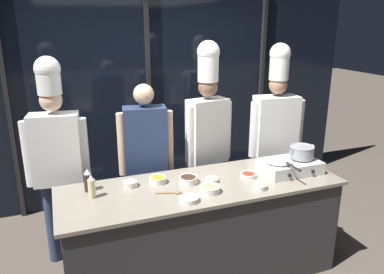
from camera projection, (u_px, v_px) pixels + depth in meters
ground_plane at (202, 273)px, 3.46m from camera, size 24.00×24.00×0.00m
window_wall_back at (148, 95)px, 4.66m from camera, size 5.61×0.09×2.70m
demo_counter at (202, 230)px, 3.33m from camera, size 2.41×0.79×0.90m
portable_stove at (290, 166)px, 3.43m from camera, size 0.53×0.35×0.12m
frying_pan at (279, 160)px, 3.36m from camera, size 0.26×0.44×0.04m
stock_pot at (302, 152)px, 3.44m from camera, size 0.25×0.22×0.12m
squeeze_bottle_soy at (88, 181)px, 3.04m from camera, size 0.07×0.07×0.19m
squeeze_bottle_oil at (92, 187)px, 2.92m from camera, size 0.06×0.06×0.20m
prep_bowl_shrimp at (189, 199)px, 2.89m from camera, size 0.16×0.16×0.04m
prep_bowl_bean_sprouts at (130, 183)px, 3.14m from camera, size 0.12×0.12×0.05m
prep_bowl_onion at (211, 180)px, 3.24m from camera, size 0.12×0.12×0.03m
prep_bowl_carrots at (158, 179)px, 3.21m from camera, size 0.15×0.15×0.05m
prep_bowl_mushrooms at (210, 189)px, 3.04m from camera, size 0.17×0.17×0.05m
prep_bowl_chili_flakes at (248, 175)px, 3.33m from camera, size 0.14×0.14×0.04m
prep_bowl_soy_glaze at (188, 179)px, 3.21m from camera, size 0.16×0.16×0.06m
prep_bowl_garlic at (260, 186)px, 3.10m from camera, size 0.12×0.12×0.04m
serving_spoon_slotted at (174, 193)px, 3.02m from camera, size 0.21×0.09×0.02m
chef_head at (56, 148)px, 3.35m from camera, size 0.56×0.28×1.96m
person_guest at (146, 152)px, 3.61m from camera, size 0.52×0.27×1.68m
chef_sous at (208, 126)px, 3.82m from camera, size 0.53×0.28×2.06m
chef_line at (275, 125)px, 4.09m from camera, size 0.61×0.30×2.02m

